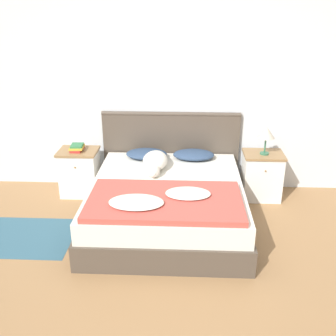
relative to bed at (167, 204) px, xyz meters
The scene contains 13 objects.
ground_plane 1.10m from the bed, 85.01° to the right, with size 16.00×16.00×0.00m, color #997047.
wall_back 1.48m from the bed, 84.97° to the left, with size 9.00×0.06×2.55m.
bed is the anchor object (origin of this frame).
headboard 1.03m from the bed, 90.00° to the left, with size 1.80×0.06×1.05m.
nightstand_left 1.38m from the bed, 148.99° to the left, with size 0.50×0.41×0.61m.
nightstand_right 1.38m from the bed, 31.01° to the left, with size 0.50×0.41×0.61m.
pillow_left 0.86m from the bed, 112.02° to the left, with size 0.52×0.34×0.11m.
pillow_right 0.86m from the bed, 67.98° to the left, with size 0.52×0.34×0.11m.
quilt 0.57m from the bed, 91.40° to the right, with size 1.53×0.87×0.10m.
dog 0.56m from the bed, 111.76° to the left, with size 0.30×0.72×0.19m.
book_stack 1.44m from the bed, 149.14° to the left, with size 0.18×0.23×0.08m.
table_lamp 1.50m from the bed, 30.09° to the left, with size 0.21×0.21×0.35m.
rug 1.70m from the bed, 167.19° to the right, with size 1.28×0.80×0.00m.
Camera 1 is at (0.10, -2.87, 2.35)m, focal length 42.00 mm.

